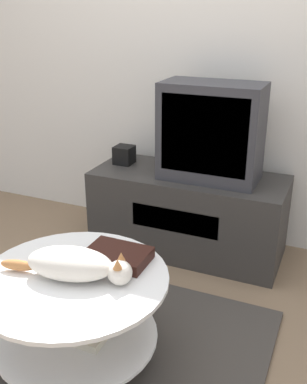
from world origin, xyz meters
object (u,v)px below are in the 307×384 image
at_px(speaker, 124,155).
at_px(dvd_box, 118,256).
at_px(tv, 211,132).
at_px(cat, 74,264).

bearing_deg(speaker, dvd_box, -64.58).
xyz_separation_m(speaker, dvd_box, (0.46, -0.97, -0.09)).
xyz_separation_m(tv, speaker, (-0.57, 0.04, -0.22)).
height_order(speaker, dvd_box, speaker).
bearing_deg(speaker, cat, -72.24).
bearing_deg(cat, speaker, 95.96).
height_order(tv, speaker, tv).
xyz_separation_m(tv, dvd_box, (-0.11, -0.93, -0.31)).
distance_m(speaker, cat, 1.21).
distance_m(speaker, dvd_box, 1.08).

